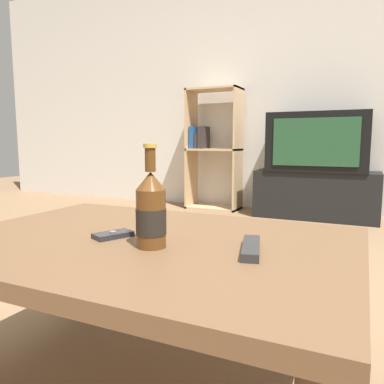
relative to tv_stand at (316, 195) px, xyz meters
name	(u,v)px	position (x,y,z in m)	size (l,w,h in m)	color
back_wall	(310,80)	(-0.13, 0.28, 1.08)	(8.00, 0.05, 2.60)	beige
coffee_table	(146,260)	(-0.13, -2.74, 0.16)	(1.10, 0.78, 0.44)	brown
tv_stand	(316,195)	(0.00, 0.00, 0.00)	(1.08, 0.42, 0.44)	black
television	(318,142)	(0.00, 0.00, 0.48)	(0.87, 0.46, 0.53)	black
bookshelf	(211,147)	(-1.07, 0.07, 0.43)	(0.55, 0.30, 1.24)	tan
beer_bottle	(151,211)	(-0.07, -2.81, 0.31)	(0.08, 0.08, 0.26)	#563314
cell_phone	(113,235)	(-0.22, -2.77, 0.23)	(0.09, 0.12, 0.02)	#232328
remote_control	(251,248)	(0.16, -2.75, 0.23)	(0.08, 0.18, 0.02)	#282828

